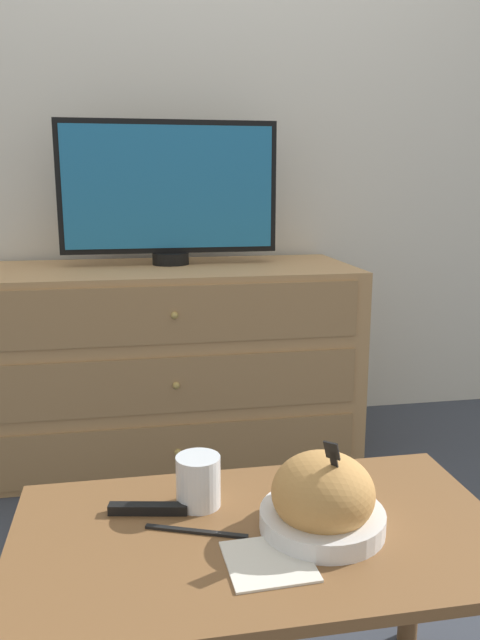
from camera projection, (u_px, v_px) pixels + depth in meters
name	position (u px, v px, depth m)	size (l,w,h in m)	color
ground_plane	(190.00, 418.00, 2.74)	(12.00, 12.00, 0.00)	#383D47
wall_back	(183.00, 109.00, 2.49)	(12.00, 0.05, 2.60)	silver
dresser	(170.00, 361.00, 2.35)	(1.35, 0.59, 0.72)	tan
tv	(169.00, 190.00, 2.28)	(0.80, 0.14, 0.52)	black
coffee_table	(261.00, 568.00, 1.08)	(0.85, 0.48, 0.44)	brown
takeout_bowl	(323.00, 500.00, 1.06)	(0.21, 0.21, 0.18)	silver
drink_cup	(198.00, 484.00, 1.14)	(0.08, 0.08, 0.10)	beige
napkin	(269.00, 561.00, 0.97)	(0.14, 0.14, 0.00)	silver
knife	(196.00, 531.00, 1.06)	(0.17, 0.07, 0.01)	black
remote_control	(148.00, 509.00, 1.12)	(0.14, 0.05, 0.02)	black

